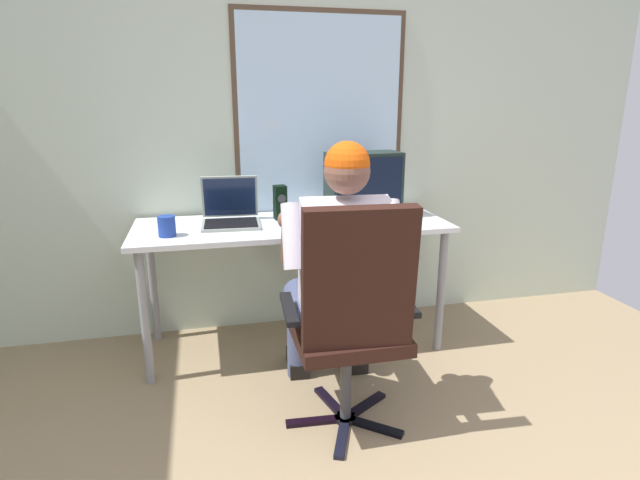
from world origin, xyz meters
name	(u,v)px	position (x,y,z in m)	size (l,w,h in m)	color
wall_rear	(281,97)	(0.01, 2.45, 1.43)	(4.85, 0.08, 2.88)	beige
desk	(293,236)	(0.00, 2.08, 0.68)	(1.74, 0.63, 0.75)	gray
office_chair	(353,311)	(0.09, 1.18, 0.59)	(0.57, 0.54, 1.05)	black
person_seated	(340,274)	(0.10, 1.43, 0.66)	(0.54, 0.77, 1.27)	#444D71
crt_monitor	(364,180)	(0.43, 2.12, 0.97)	(0.44, 0.24, 0.38)	beige
laptop	(230,211)	(-0.34, 2.15, 0.82)	(0.33, 0.33, 0.26)	gray
wine_glass	(304,210)	(0.04, 1.93, 0.85)	(0.08, 0.08, 0.14)	silver
desk_speaker	(280,202)	(-0.05, 2.18, 0.85)	(0.07, 0.09, 0.20)	black
coffee_mug	(167,226)	(-0.67, 1.94, 0.80)	(0.09, 0.09, 0.11)	navy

